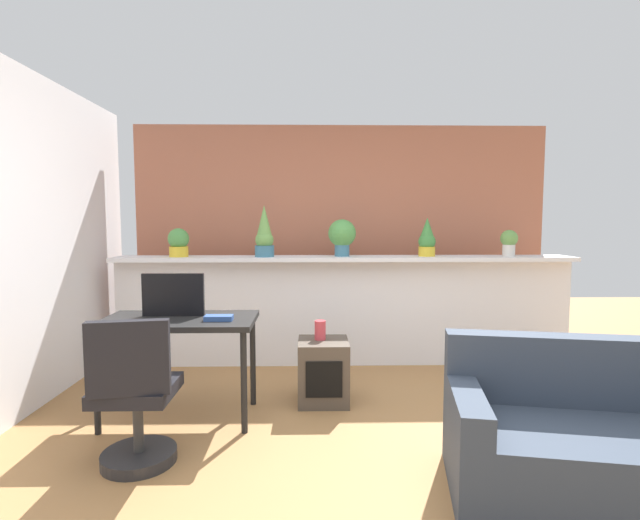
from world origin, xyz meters
name	(u,v)px	position (x,y,z in m)	size (l,w,h in m)	color
ground_plane	(368,466)	(0.00, 0.00, 0.00)	(12.00, 12.00, 0.00)	#9E7042
divider_wall	(344,312)	(0.00, 2.00, 0.53)	(4.53, 0.16, 1.06)	white
plant_shelf	(345,258)	(0.00, 1.96, 1.08)	(4.53, 0.39, 0.04)	white
brick_wall_behind	(341,239)	(0.00, 2.60, 1.25)	(4.53, 0.10, 2.50)	#AD664C
potted_plant_0	(179,242)	(-1.64, 1.96, 1.24)	(0.20, 0.20, 0.28)	gold
potted_plant_1	(264,234)	(-0.79, 1.93, 1.32)	(0.19, 0.19, 0.51)	#386B84
potted_plant_2	(342,235)	(-0.03, 1.98, 1.31)	(0.28, 0.28, 0.37)	#386B84
potted_plant_3	(427,239)	(0.82, 1.98, 1.27)	(0.17, 0.17, 0.38)	gold
potted_plant_4	(509,241)	(1.64, 1.96, 1.25)	(0.17, 0.17, 0.26)	silver
desk	(179,329)	(-1.30, 0.71, 0.67)	(1.10, 0.60, 0.75)	black
tv_monitor	(173,295)	(-1.36, 0.79, 0.91)	(0.45, 0.04, 0.32)	black
office_chair	(135,403)	(-1.37, 0.01, 0.39)	(0.47, 0.48, 0.91)	#262628
side_cube_shelf	(323,371)	(-0.24, 1.00, 0.25)	(0.40, 0.41, 0.50)	#4C4238
vase_on_shelf	(320,330)	(-0.27, 1.04, 0.58)	(0.09, 0.09, 0.15)	#CC3D47
book_on_desk	(219,318)	(-0.99, 0.62, 0.77)	(0.20, 0.10, 0.04)	#2D4C8C
couch	(602,445)	(1.19, -0.33, 0.28)	(1.67, 1.03, 0.80)	#333D4C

